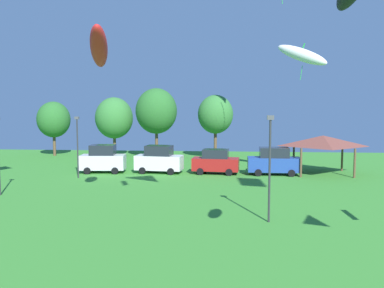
% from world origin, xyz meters
% --- Properties ---
extents(kite_flying_1, '(4.59, 3.78, 3.51)m').
position_xyz_m(kite_flying_1, '(8.41, 39.25, 10.68)').
color(kite_flying_1, white).
extents(kite_flying_3, '(2.11, 4.64, 2.60)m').
position_xyz_m(kite_flying_3, '(-5.36, 26.58, 9.68)').
color(kite_flying_3, red).
extents(parked_car_leftmost, '(4.30, 2.35, 2.66)m').
position_xyz_m(parked_car_leftmost, '(-9.63, 40.77, 1.29)').
color(parked_car_leftmost, silver).
rests_on(parked_car_leftmost, ground).
extents(parked_car_second_from_left, '(4.57, 2.47, 2.61)m').
position_xyz_m(parked_car_second_from_left, '(-4.28, 41.02, 1.27)').
color(parked_car_second_from_left, silver).
rests_on(parked_car_second_from_left, ground).
extents(parked_car_third_from_left, '(4.44, 2.35, 2.31)m').
position_xyz_m(parked_car_third_from_left, '(1.07, 40.95, 1.14)').
color(parked_car_third_from_left, maroon).
rests_on(parked_car_third_from_left, ground).
extents(parked_car_rightmost_in_row, '(4.77, 2.00, 2.53)m').
position_xyz_m(parked_car_rightmost_in_row, '(6.42, 40.77, 1.24)').
color(parked_car_rightmost_in_row, '#234299').
rests_on(parked_car_rightmost_in_row, ground).
extents(park_pavilion, '(6.01, 4.99, 3.60)m').
position_xyz_m(park_pavilion, '(10.99, 41.69, 3.08)').
color(park_pavilion, brown).
rests_on(park_pavilion, ground).
extents(light_post_0, '(0.36, 0.20, 5.41)m').
position_xyz_m(light_post_0, '(-10.92, 37.68, 3.09)').
color(light_post_0, '#2D2D33').
rests_on(light_post_0, ground).
extents(light_post_2, '(0.36, 0.20, 5.81)m').
position_xyz_m(light_post_2, '(4.33, 25.25, 3.30)').
color(light_post_2, '#2D2D33').
rests_on(light_post_2, ground).
extents(treeline_tree_0, '(4.14, 4.14, 6.89)m').
position_xyz_m(treeline_tree_0, '(-19.79, 53.28, 4.60)').
color(treeline_tree_0, brown).
rests_on(treeline_tree_0, ground).
extents(treeline_tree_1, '(4.70, 4.70, 7.42)m').
position_xyz_m(treeline_tree_1, '(-11.97, 53.34, 4.82)').
color(treeline_tree_1, brown).
rests_on(treeline_tree_1, ground).
extents(treeline_tree_2, '(5.00, 5.00, 8.47)m').
position_xyz_m(treeline_tree_2, '(-6.38, 52.00, 5.71)').
color(treeline_tree_2, brown).
rests_on(treeline_tree_2, ground).
extents(treeline_tree_3, '(4.21, 4.21, 7.65)m').
position_xyz_m(treeline_tree_3, '(0.76, 52.01, 5.32)').
color(treeline_tree_3, brown).
rests_on(treeline_tree_3, ground).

